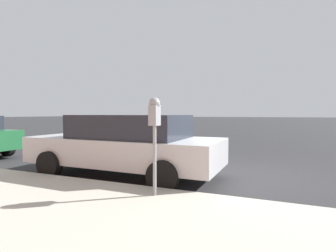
# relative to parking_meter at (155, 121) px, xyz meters

# --- Properties ---
(ground_plane) EXTENTS (220.00, 220.00, 0.00)m
(ground_plane) POSITION_rel_parking_meter_xyz_m (2.65, -0.90, -1.41)
(ground_plane) COLOR #2B2B2D
(parking_meter) EXTENTS (0.21, 0.19, 1.65)m
(parking_meter) POSITION_rel_parking_meter_xyz_m (0.00, 0.00, 0.00)
(parking_meter) COLOR gray
(parking_meter) RESTS_ON sidewalk
(car_silver) EXTENTS (2.10, 4.76, 1.49)m
(car_silver) POSITION_rel_parking_meter_xyz_m (1.52, 1.51, -0.62)
(car_silver) COLOR #B7BABF
(car_silver) RESTS_ON ground_plane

